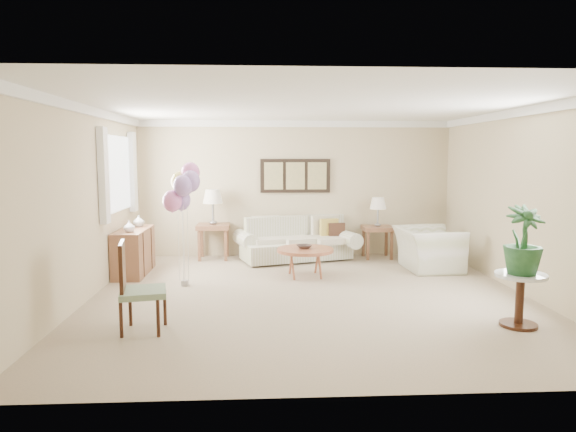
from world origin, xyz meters
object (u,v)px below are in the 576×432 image
object	(u,v)px
sofa	(296,243)
armchair	(428,249)
coffee_table	(305,251)
balloon_cluster	(183,188)
accent_chair	(136,285)

from	to	relation	value
sofa	armchair	bearing A→B (deg)	-23.15
armchair	sofa	bearing A→B (deg)	64.33
coffee_table	armchair	xyz separation A→B (m)	(2.14, 0.42, -0.07)
armchair	balloon_cluster	distance (m)	4.24
armchair	balloon_cluster	xyz separation A→B (m)	(-3.99, -0.90, 1.11)
coffee_table	armchair	world-z (taller)	armchair
sofa	balloon_cluster	size ratio (longest dim) A/B	1.30
armchair	balloon_cluster	bearing A→B (deg)	100.20
armchair	coffee_table	bearing A→B (deg)	98.56
coffee_table	armchair	size ratio (longest dim) A/B	0.83
sofa	coffee_table	bearing A→B (deg)	-87.90
armchair	accent_chair	world-z (taller)	accent_chair
coffee_table	accent_chair	world-z (taller)	accent_chair
coffee_table	accent_chair	xyz separation A→B (m)	(-2.08, -2.48, 0.10)
coffee_table	balloon_cluster	size ratio (longest dim) A/B	0.49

